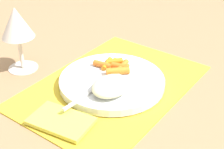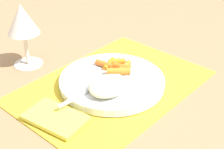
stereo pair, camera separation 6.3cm
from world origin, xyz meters
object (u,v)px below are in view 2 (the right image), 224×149
Objects in this scene: fork at (101,83)px; wine_glass at (22,22)px; carrot_portion at (116,66)px; rice_mound at (109,86)px; napkin at (55,117)px; plate at (112,81)px.

fork is 0.25m from wine_glass.
carrot_portion is 0.47× the size of fork.
fork is (-0.07, -0.02, -0.00)m from carrot_portion.
rice_mound is 0.04m from fork.
wine_glass is 1.32× the size of napkin.
plate is 1.50× the size of wine_glass.
plate is at bearing -0.15° from napkin.
carrot_portion is 0.21m from napkin.
wine_glass is at bearing 97.56° from fork.
fork is at bearing -82.44° from wine_glass.
napkin is (-0.17, 0.00, -0.00)m from plate.
rice_mound is 0.47× the size of fork.
rice_mound is at bearing -107.00° from fork.
fork is (0.01, 0.03, -0.01)m from rice_mound.
wine_glass is at bearing 105.74° from plate.
plate is at bearing 33.96° from rice_mound.
carrot_portion is 0.59× the size of wine_glass.
plate is 0.04m from fork.
wine_glass reaches higher than rice_mound.
carrot_portion reaches higher than napkin.
carrot_portion is (0.08, 0.05, -0.01)m from rice_mound.
carrot_portion reaches higher than fork.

